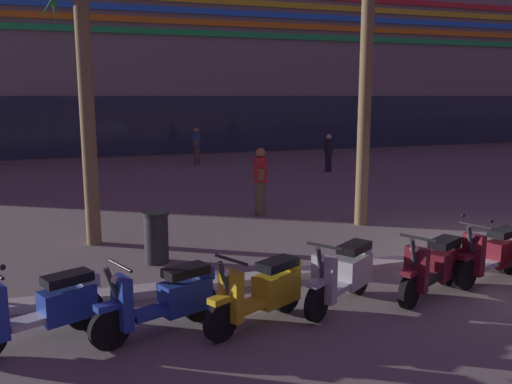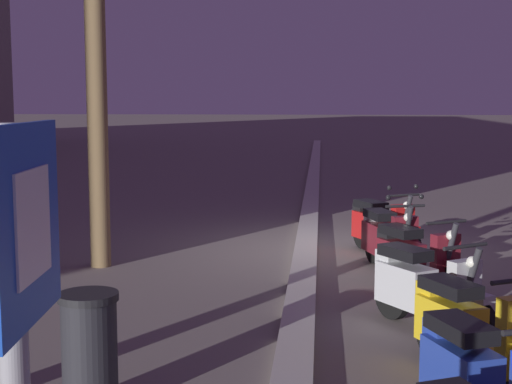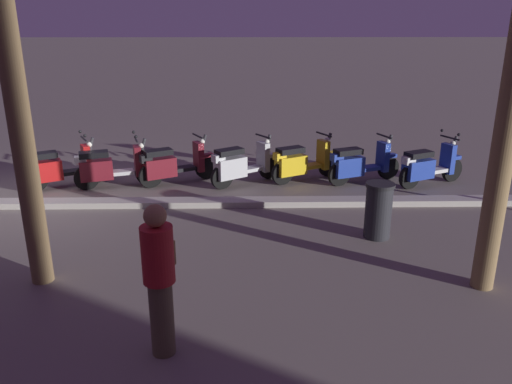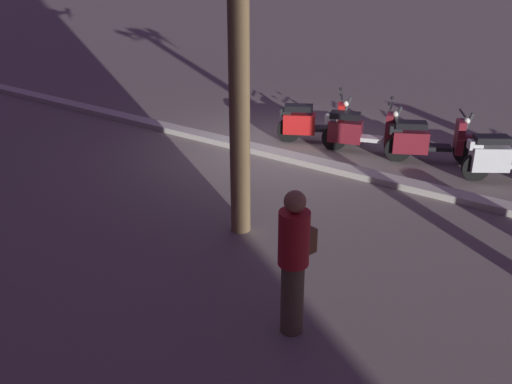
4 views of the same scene
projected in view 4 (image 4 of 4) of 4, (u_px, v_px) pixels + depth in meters
ground_plane at (283, 149)px, 12.32m from camera, size 200.00×200.00×0.00m
curb_strip at (270, 152)px, 11.94m from camera, size 60.00×0.36×0.12m
scooter_silver_mid_centre at (505, 157)px, 10.54m from camera, size 1.55×1.10×1.04m
scooter_maroon_last_in_row at (425, 141)px, 11.41m from camera, size 1.67×0.99×1.04m
scooter_maroon_gap_after_mid at (359, 131)px, 11.95m from camera, size 1.75×0.79×1.17m
scooter_red_second_in_line at (312, 123)px, 12.52m from camera, size 1.62×0.98×1.17m
pedestrian_by_palm_tree at (294, 259)px, 6.30m from camera, size 0.34×0.46×1.74m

